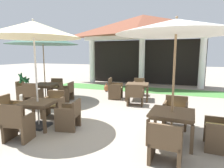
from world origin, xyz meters
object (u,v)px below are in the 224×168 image
at_px(patio_table_mid_left, 172,116).
at_px(patio_chair_mid_left_south, 166,143).
at_px(patio_chair_far_back_south, 17,124).
at_px(patio_chair_mid_left_east, 221,131).
at_px(patio_chair_mid_right_east, 67,92).
at_px(patio_chair_far_back_west, 9,111).
at_px(patio_chair_near_foreground_south, 135,96).
at_px(patio_chair_mid_right_north, 55,87).
at_px(patio_umbrella_far_back, 33,30).
at_px(patio_table_near_foreground, 137,86).
at_px(patio_chair_far_back_east, 69,115).
at_px(patio_chair_near_foreground_north, 139,87).
at_px(patio_umbrella_mid_left, 176,28).
at_px(potted_palm_left_edge, 25,94).
at_px(patio_table_mid_right, 45,86).
at_px(patio_chair_mid_right_south, 33,95).
at_px(terracotta_urn, 106,88).
at_px(patio_chair_mid_right_west, 25,91).
at_px(patio_chair_near_foreground_west, 115,89).
at_px(patio_chair_mid_left_north, 175,112).
at_px(patio_umbrella_mid_right, 43,40).
at_px(patio_table_far_back, 38,105).

height_order(patio_table_mid_left, patio_chair_mid_left_south, patio_chair_mid_left_south).
xyz_separation_m(patio_table_mid_left, patio_chair_far_back_south, (-3.34, -1.24, -0.20)).
xyz_separation_m(patio_chair_mid_left_east, patio_chair_mid_right_east, (-5.49, 2.56, 0.00)).
bearing_deg(patio_chair_far_back_west, patio_chair_mid_left_east, 84.03).
xyz_separation_m(patio_chair_near_foreground_south, patio_chair_mid_right_north, (-4.11, 0.48, 0.00)).
height_order(patio_umbrella_far_back, patio_chair_far_back_west, patio_umbrella_far_back).
bearing_deg(patio_table_near_foreground, patio_chair_far_back_east, -103.35).
relative_size(patio_chair_near_foreground_north, patio_umbrella_mid_left, 0.29).
height_order(patio_chair_mid_left_east, patio_chair_mid_right_east, patio_chair_mid_left_east).
bearing_deg(patio_chair_mid_right_north, patio_umbrella_far_back, 108.91).
bearing_deg(potted_palm_left_edge, patio_chair_near_foreground_north, 36.29).
xyz_separation_m(patio_table_mid_right, patio_umbrella_far_back, (1.93, -2.67, 1.99)).
relative_size(patio_chair_mid_right_east, patio_chair_mid_right_south, 0.89).
distance_m(patio_chair_near_foreground_north, patio_chair_mid_left_east, 5.63).
xyz_separation_m(patio_chair_near_foreground_south, patio_table_mid_right, (-3.91, -0.49, 0.23)).
relative_size(patio_chair_far_back_east, terracotta_urn, 1.75).
bearing_deg(patio_chair_far_back_east, patio_chair_far_back_south, 135.21).
relative_size(patio_table_mid_left, patio_chair_far_back_west, 1.19).
bearing_deg(patio_umbrella_mid_left, patio_chair_far_back_south, -159.68).
relative_size(patio_chair_mid_left_east, patio_chair_mid_right_west, 1.04).
xyz_separation_m(patio_umbrella_mid_left, patio_chair_mid_right_west, (-6.42, 2.13, -2.17)).
distance_m(patio_table_mid_left, patio_umbrella_mid_left, 1.95).
xyz_separation_m(patio_chair_near_foreground_west, patio_chair_far_back_west, (-1.71, -4.19, -0.02)).
xyz_separation_m(patio_chair_near_foreground_north, patio_chair_far_back_west, (-2.57, -5.34, 0.01)).
bearing_deg(patio_chair_mid_right_east, patio_chair_near_foreground_south, -95.71).
bearing_deg(patio_chair_near_foreground_south, patio_chair_mid_left_north, -57.26).
distance_m(patio_chair_near_foreground_west, patio_chair_far_back_east, 3.85).
bearing_deg(patio_chair_mid_left_north, patio_chair_mid_right_west, -7.30).
bearing_deg(patio_table_mid_right, patio_chair_mid_left_east, -20.13).
bearing_deg(terracotta_urn, patio_chair_far_back_east, -78.71).
xyz_separation_m(patio_chair_mid_right_west, patio_chair_mid_right_north, (0.78, 1.17, 0.00)).
height_order(patio_chair_mid_right_east, patio_chair_far_back_south, patio_chair_far_back_south).
xyz_separation_m(patio_umbrella_mid_left, potted_palm_left_edge, (-6.03, 1.73, -2.20)).
bearing_deg(patio_table_mid_right, patio_chair_far_back_south, -59.37).
relative_size(patio_chair_near_foreground_south, patio_umbrella_mid_left, 0.31).
xyz_separation_m(patio_chair_mid_left_north, patio_chair_far_back_west, (-4.44, -1.52, -0.00)).
distance_m(patio_chair_near_foreground_west, patio_table_mid_left, 4.56).
bearing_deg(patio_umbrella_mid_right, patio_umbrella_far_back, -54.07).
bearing_deg(patio_chair_mid_right_south, patio_table_mid_right, 90.00).
bearing_deg(patio_chair_mid_right_north, patio_chair_near_foreground_west, 175.86).
xyz_separation_m(patio_chair_mid_left_east, patio_table_far_back, (-4.52, -0.30, 0.22)).
height_order(patio_chair_near_foreground_north, patio_chair_mid_left_south, patio_chair_near_foreground_north).
height_order(patio_chair_mid_right_south, patio_chair_far_back_west, patio_chair_mid_right_south).
height_order(patio_umbrella_mid_left, potted_palm_left_edge, patio_umbrella_mid_left).
distance_m(patio_chair_mid_left_east, patio_chair_mid_right_east, 6.05).
bearing_deg(patio_chair_mid_left_south, patio_umbrella_far_back, 171.86).
bearing_deg(patio_chair_mid_left_south, patio_table_mid_right, 150.95).
xyz_separation_m(patio_table_mid_right, patio_chair_far_back_south, (2.11, -3.56, -0.21)).
height_order(patio_chair_near_foreground_west, patio_chair_mid_left_east, patio_chair_near_foreground_west).
bearing_deg(patio_chair_mid_right_west, patio_table_far_back, 38.18).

